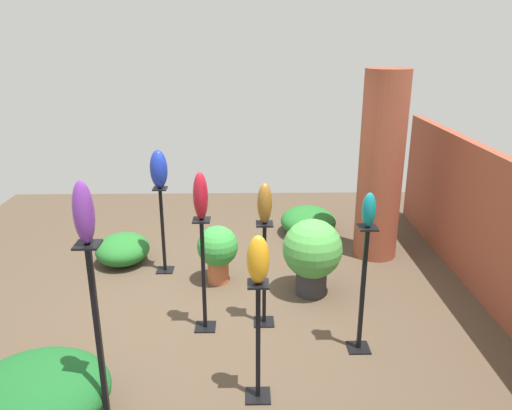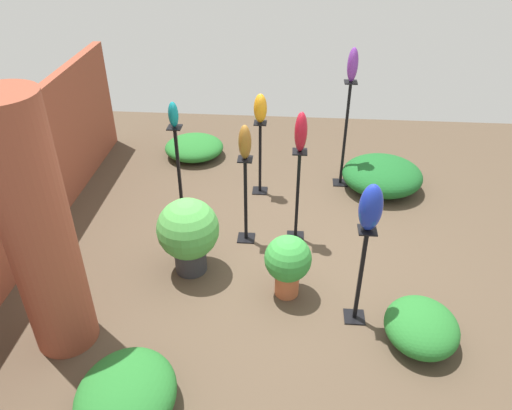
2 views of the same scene
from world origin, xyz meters
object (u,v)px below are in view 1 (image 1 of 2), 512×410
Objects in this scene: pedestal_cobalt at (163,234)px; art_vase_violet at (84,213)px; brick_pillar at (381,167)px; pedestal_ruby at (204,280)px; pedestal_bronze at (264,279)px; potted_plant_near_pillar at (312,252)px; pedestal_amber at (258,347)px; pedestal_violet at (100,348)px; art_vase_cobalt at (159,169)px; pedestal_teal at (362,295)px; art_vase_amber at (258,260)px; art_vase_ruby at (201,196)px; art_vase_teal at (369,210)px; art_vase_bronze at (265,203)px; potted_plant_mid_left at (218,249)px.

art_vase_violet reaches higher than pedestal_cobalt.
brick_pillar reaches higher than pedestal_cobalt.
pedestal_ruby is 1.85m from art_vase_violet.
potted_plant_near_pillar is at bearing 137.64° from pedestal_bronze.
potted_plant_near_pillar is at bearing 159.45° from pedestal_amber.
pedestal_ruby is 1.40m from pedestal_cobalt.
pedestal_violet reaches higher than pedestal_ruby.
pedestal_violet is 2.64m from art_vase_cobalt.
pedestal_teal is 1.30m from art_vase_amber.
pedestal_amber is at bearing 105.37° from art_vase_violet.
art_vase_ruby is (-1.31, 0.61, -0.31)m from art_vase_violet.
art_vase_teal is (-0.63, 0.94, 0.15)m from art_vase_amber.
art_vase_teal is at bearing 16.45° from potted_plant_near_pillar.
pedestal_ruby is at bearing 154.96° from art_vase_violet.
brick_pillar reaches higher than pedestal_bronze.
brick_pillar is at bearing 138.22° from art_vase_violet.
brick_pillar is 6.31× the size of art_vase_amber.
pedestal_amber is at bearing -30.38° from brick_pillar.
art_vase_amber is 1.93m from potted_plant_near_pillar.
pedestal_amber is 1.44m from art_vase_teal.
art_vase_amber is 1.09m from art_vase_bronze.
art_vase_cobalt reaches higher than potted_plant_mid_left.
pedestal_amber is at bearing -56.22° from art_vase_teal.
pedestal_teal is at bearing 50.96° from art_vase_cobalt.
pedestal_violet is 1.26m from art_vase_amber.
art_vase_teal reaches higher than pedestal_bronze.
art_vase_cobalt reaches higher than art_vase_amber.
brick_pillar is at bearing 137.31° from pedestal_bronze.
art_vase_cobalt reaches higher than pedestal_teal.
pedestal_teal reaches higher than pedestal_ruby.
pedestal_amber is 1.44m from art_vase_ruby.
pedestal_teal is 1.39× the size of potted_plant_near_pillar.
potted_plant_mid_left is (0.74, -2.01, -0.78)m from brick_pillar.
pedestal_ruby reaches higher than potted_plant_mid_left.
pedestal_ruby is (0.08, -0.58, 0.03)m from pedestal_bronze.
potted_plant_near_pillar is at bearing -163.55° from pedestal_teal.
pedestal_ruby is 2.69× the size of art_vase_violet.
brick_pillar reaches higher than potted_plant_mid_left.
pedestal_ruby is 2.55× the size of art_vase_ruby.
art_vase_ruby is at bearing -82.17° from pedestal_bronze.
art_vase_teal is at bearing 75.38° from pedestal_ruby.
pedestal_bronze is at bearing -118.00° from pedestal_teal.
art_vase_amber is at bearing -30.38° from brick_pillar.
art_vase_teal is 0.44× the size of potted_plant_mid_left.
pedestal_ruby is (-1.00, -0.50, 0.06)m from pedestal_amber.
pedestal_cobalt is 2.72× the size of art_vase_bronze.
brick_pillar is 5.30× the size of art_vase_ruby.
pedestal_bronze is (-1.08, 0.09, 0.03)m from pedestal_amber.
pedestal_bronze is at bearing 97.83° from pedestal_ruby.
potted_plant_mid_left is (-0.89, -0.50, -0.85)m from art_vase_bronze.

